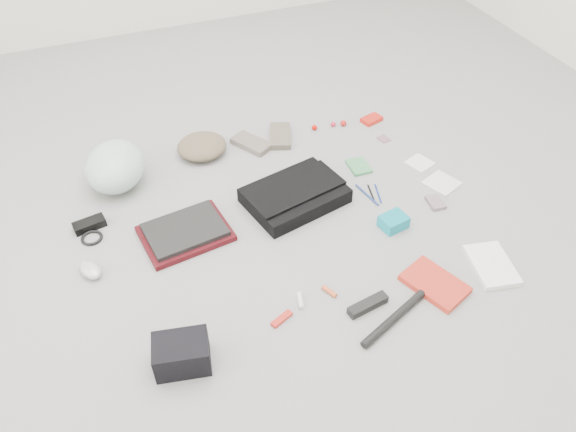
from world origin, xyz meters
name	(u,v)px	position (x,y,z in m)	size (l,w,h in m)	color
ground_plane	(288,225)	(0.00, 0.00, 0.00)	(4.00, 4.00, 0.00)	gray
messenger_bag	(295,196)	(0.08, 0.12, 0.03)	(0.40, 0.28, 0.07)	black
bag_flap	(295,189)	(0.08, 0.12, 0.07)	(0.40, 0.18, 0.01)	black
laptop_sleeve	(186,233)	(-0.40, 0.09, 0.01)	(0.34, 0.25, 0.02)	#460B10
laptop	(185,230)	(-0.40, 0.09, 0.03)	(0.30, 0.22, 0.02)	black
bike_helmet	(115,166)	(-0.59, 0.52, 0.09)	(0.25, 0.31, 0.19)	silver
beanie	(202,146)	(-0.19, 0.60, 0.04)	(0.23, 0.22, 0.08)	brown
mitten_left	(251,143)	(0.04, 0.57, 0.01)	(0.09, 0.19, 0.03)	#6F635A
mitten_right	(280,136)	(0.19, 0.58, 0.01)	(0.10, 0.20, 0.03)	#655B4C
power_brick	(89,224)	(-0.75, 0.28, 0.02)	(0.12, 0.06, 0.03)	black
cable_coil	(92,238)	(-0.75, 0.21, 0.01)	(0.09, 0.09, 0.01)	black
mouse	(90,270)	(-0.78, 0.03, 0.02)	(0.06, 0.11, 0.04)	#BDBDBD
camera_bag	(182,354)	(-0.55, -0.48, 0.06)	(0.17, 0.12, 0.11)	black
multitool	(282,319)	(-0.19, -0.43, 0.01)	(0.09, 0.02, 0.01)	red
toiletry_tube_white	(300,301)	(-0.10, -0.38, 0.01)	(0.02, 0.02, 0.07)	silver
toiletry_tube_orange	(329,291)	(0.01, -0.38, 0.01)	(0.02, 0.02, 0.06)	#D05427
u_lock	(368,305)	(0.11, -0.49, 0.02)	(0.15, 0.04, 0.03)	black
bike_pump	(394,318)	(0.16, -0.58, 0.01)	(0.03, 0.03, 0.32)	black
book_red	(435,284)	(0.38, -0.49, 0.01)	(0.15, 0.22, 0.02)	red
book_white	(492,265)	(0.63, -0.49, 0.01)	(0.14, 0.22, 0.02)	white
notepad	(359,166)	(0.44, 0.23, 0.01)	(0.09, 0.12, 0.01)	#408950
pen_blue	(367,195)	(0.38, 0.04, 0.00)	(0.01, 0.01, 0.16)	navy
pen_black	(371,194)	(0.40, 0.04, 0.00)	(0.01, 0.01, 0.12)	black
pen_navy	(378,194)	(0.43, 0.04, 0.00)	(0.01, 0.01, 0.12)	navy
accordion_wallet	(393,222)	(0.39, -0.16, 0.03)	(0.10, 0.08, 0.05)	#0E8EA5
card_deck	(436,202)	(0.63, -0.11, 0.01)	(0.06, 0.09, 0.02)	gray
napkin_top	(420,163)	(0.71, 0.16, 0.00)	(0.10, 0.10, 0.01)	silver
napkin_bottom	(442,183)	(0.73, -0.01, 0.00)	(0.13, 0.13, 0.01)	silver
lollipop_a	(314,128)	(0.37, 0.58, 0.01)	(0.03, 0.03, 0.03)	#C80600
lollipop_b	(333,124)	(0.47, 0.58, 0.01)	(0.02, 0.02, 0.02)	red
lollipop_c	(343,123)	(0.52, 0.56, 0.01)	(0.03, 0.03, 0.03)	red
altoids_tin	(372,119)	(0.67, 0.55, 0.01)	(0.10, 0.06, 0.02)	red
stamp_sheet	(384,139)	(0.65, 0.39, 0.00)	(0.05, 0.06, 0.00)	#8A5D6E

